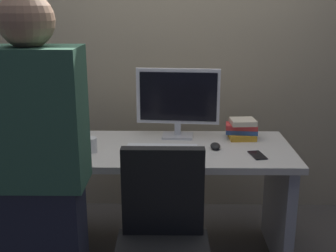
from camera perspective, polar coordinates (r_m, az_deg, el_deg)
The scene contains 10 objects.
ground_plane at distance 2.99m, azimuth 0.01°, elevation -16.24°, with size 9.00×9.00×0.00m, color #4C4742.
wall_back at distance 3.29m, azimuth 0.19°, elevation 14.33°, with size 6.40×0.10×3.00m, color tan.
desk at distance 2.75m, azimuth 0.01°, elevation -7.15°, with size 1.53×0.69×0.73m.
person_at_desk at distance 1.95m, azimuth -16.42°, elevation -7.55°, with size 0.40×0.24×1.64m.
monitor at distance 2.80m, azimuth 1.32°, elevation 3.54°, with size 0.54×0.16×0.46m.
keyboard at distance 2.62m, azimuth -0.81°, elevation -2.95°, with size 0.43×0.13×0.02m, color white.
mouse at distance 2.66m, azimuth 6.25°, elevation -2.63°, with size 0.06×0.10×0.03m, color black.
cup_near_keyboard at distance 2.61m, azimuth -10.13°, elevation -2.47°, with size 0.07×0.07×0.09m, color silver.
book_stack at distance 2.86m, azimuth 9.73°, elevation -0.38°, with size 0.22×0.16×0.13m.
cell_phone at distance 2.58m, azimuth 11.69°, elevation -3.78°, with size 0.07×0.14×0.01m, color black.
Camera 1 is at (0.03, -2.53, 1.60)m, focal length 46.28 mm.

